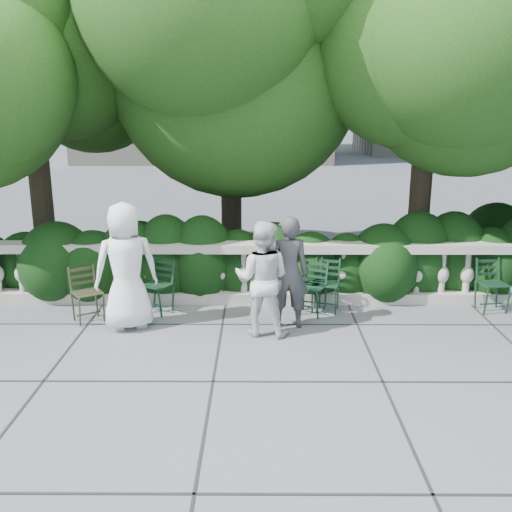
{
  "coord_description": "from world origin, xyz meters",
  "views": [
    {
      "loc": [
        0.04,
        -7.09,
        3.17
      ],
      "look_at": [
        0.0,
        1.0,
        1.0
      ],
      "focal_mm": 40.0,
      "sensor_mm": 36.0,
      "label": 1
    }
  ],
  "objects_px": {
    "chair_f": "(495,314)",
    "person_casual_man": "(262,279)",
    "chair_e": "(324,314)",
    "chair_c": "(307,317)",
    "chair_d": "(305,312)",
    "chair_weathered": "(92,324)",
    "person_businessman": "(126,266)",
    "person_woman_grey": "(288,272)",
    "chair_a": "(152,315)"
  },
  "relations": [
    {
      "from": "chair_f",
      "to": "person_casual_man",
      "type": "xyz_separation_m",
      "value": [
        -3.63,
        -0.77,
        0.81
      ]
    },
    {
      "from": "chair_e",
      "to": "chair_c",
      "type": "bearing_deg",
      "value": -139.71
    },
    {
      "from": "chair_f",
      "to": "chair_d",
      "type": "bearing_deg",
      "value": 170.78
    },
    {
      "from": "person_casual_man",
      "to": "chair_weathered",
      "type": "bearing_deg",
      "value": 3.05
    },
    {
      "from": "person_businessman",
      "to": "chair_e",
      "type": "bearing_deg",
      "value": 172.05
    },
    {
      "from": "chair_c",
      "to": "chair_e",
      "type": "relative_size",
      "value": 1.0
    },
    {
      "from": "chair_weathered",
      "to": "person_woman_grey",
      "type": "distance_m",
      "value": 3.01
    },
    {
      "from": "chair_weathered",
      "to": "person_businessman",
      "type": "xyz_separation_m",
      "value": [
        0.58,
        -0.12,
        0.93
      ]
    },
    {
      "from": "chair_d",
      "to": "person_casual_man",
      "type": "bearing_deg",
      "value": -114.52
    },
    {
      "from": "chair_f",
      "to": "chair_weathered",
      "type": "relative_size",
      "value": 1.0
    },
    {
      "from": "chair_c",
      "to": "chair_e",
      "type": "distance_m",
      "value": 0.3
    },
    {
      "from": "chair_a",
      "to": "person_woman_grey",
      "type": "relative_size",
      "value": 0.51
    },
    {
      "from": "chair_a",
      "to": "chair_d",
      "type": "bearing_deg",
      "value": 31.15
    },
    {
      "from": "chair_d",
      "to": "person_woman_grey",
      "type": "bearing_deg",
      "value": -103.61
    },
    {
      "from": "chair_c",
      "to": "person_casual_man",
      "type": "relative_size",
      "value": 0.52
    },
    {
      "from": "chair_weathered",
      "to": "person_businessman",
      "type": "distance_m",
      "value": 1.1
    },
    {
      "from": "chair_d",
      "to": "person_woman_grey",
      "type": "distance_m",
      "value": 1.07
    },
    {
      "from": "person_businessman",
      "to": "person_woman_grey",
      "type": "height_order",
      "value": "person_businessman"
    },
    {
      "from": "chair_e",
      "to": "person_casual_man",
      "type": "height_order",
      "value": "person_casual_man"
    },
    {
      "from": "chair_d",
      "to": "person_casual_man",
      "type": "relative_size",
      "value": 0.52
    },
    {
      "from": "chair_f",
      "to": "person_woman_grey",
      "type": "xyz_separation_m",
      "value": [
        -3.25,
        -0.51,
        0.83
      ]
    },
    {
      "from": "chair_a",
      "to": "chair_c",
      "type": "bearing_deg",
      "value": 25.63
    },
    {
      "from": "chair_f",
      "to": "person_woman_grey",
      "type": "bearing_deg",
      "value": -178.57
    },
    {
      "from": "person_businessman",
      "to": "person_woman_grey",
      "type": "relative_size",
      "value": 1.12
    },
    {
      "from": "chair_weathered",
      "to": "person_woman_grey",
      "type": "xyz_separation_m",
      "value": [
        2.89,
        -0.07,
        0.83
      ]
    },
    {
      "from": "chair_c",
      "to": "chair_a",
      "type": "bearing_deg",
      "value": -155.11
    },
    {
      "from": "chair_d",
      "to": "person_casual_man",
      "type": "height_order",
      "value": "person_casual_man"
    },
    {
      "from": "chair_a",
      "to": "chair_f",
      "type": "bearing_deg",
      "value": 28.04
    },
    {
      "from": "chair_e",
      "to": "chair_a",
      "type": "bearing_deg",
      "value": -164.57
    },
    {
      "from": "chair_a",
      "to": "person_woman_grey",
      "type": "height_order",
      "value": "person_woman_grey"
    },
    {
      "from": "chair_f",
      "to": "person_businessman",
      "type": "relative_size",
      "value": 0.45
    },
    {
      "from": "chair_a",
      "to": "chair_f",
      "type": "xyz_separation_m",
      "value": [
        5.32,
        0.07,
        0.0
      ]
    },
    {
      "from": "chair_weathered",
      "to": "chair_a",
      "type": "bearing_deg",
      "value": -10.0
    },
    {
      "from": "chair_e",
      "to": "person_businessman",
      "type": "distance_m",
      "value": 3.09
    },
    {
      "from": "person_woman_grey",
      "to": "person_businessman",
      "type": "bearing_deg",
      "value": -0.3
    },
    {
      "from": "person_casual_man",
      "to": "chair_e",
      "type": "bearing_deg",
      "value": -130.9
    },
    {
      "from": "chair_e",
      "to": "chair_f",
      "type": "relative_size",
      "value": 1.0
    },
    {
      "from": "chair_e",
      "to": "chair_f",
      "type": "bearing_deg",
      "value": 14.14
    },
    {
      "from": "person_casual_man",
      "to": "chair_c",
      "type": "bearing_deg",
      "value": -126.96
    },
    {
      "from": "chair_c",
      "to": "chair_f",
      "type": "relative_size",
      "value": 1.0
    },
    {
      "from": "chair_weathered",
      "to": "person_casual_man",
      "type": "height_order",
      "value": "person_casual_man"
    },
    {
      "from": "person_woman_grey",
      "to": "person_casual_man",
      "type": "relative_size",
      "value": 1.01
    },
    {
      "from": "chair_d",
      "to": "chair_a",
      "type": "bearing_deg",
      "value": -162.11
    },
    {
      "from": "chair_a",
      "to": "person_casual_man",
      "type": "height_order",
      "value": "person_casual_man"
    },
    {
      "from": "chair_a",
      "to": "chair_c",
      "type": "xyz_separation_m",
      "value": [
        2.39,
        -0.07,
        0.0
      ]
    },
    {
      "from": "chair_f",
      "to": "chair_weathered",
      "type": "height_order",
      "value": "same"
    },
    {
      "from": "chair_d",
      "to": "person_businessman",
      "type": "distance_m",
      "value": 2.86
    },
    {
      "from": "person_casual_man",
      "to": "person_businessman",
      "type": "bearing_deg",
      "value": 4.32
    },
    {
      "from": "chair_e",
      "to": "person_businessman",
      "type": "height_order",
      "value": "person_businessman"
    },
    {
      "from": "chair_f",
      "to": "person_businessman",
      "type": "bearing_deg",
      "value": 178.27
    }
  ]
}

